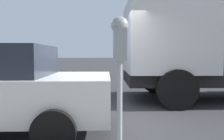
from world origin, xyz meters
The scene contains 2 objects.
ground_plane centered at (0.00, 0.00, 0.00)m, with size 220.00×220.00×0.00m, color #333335.
parking_meter centered at (-2.50, -0.40, 1.42)m, with size 0.21×0.19×1.63m.
Camera 1 is at (-4.85, -0.26, 1.40)m, focal length 35.00 mm.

